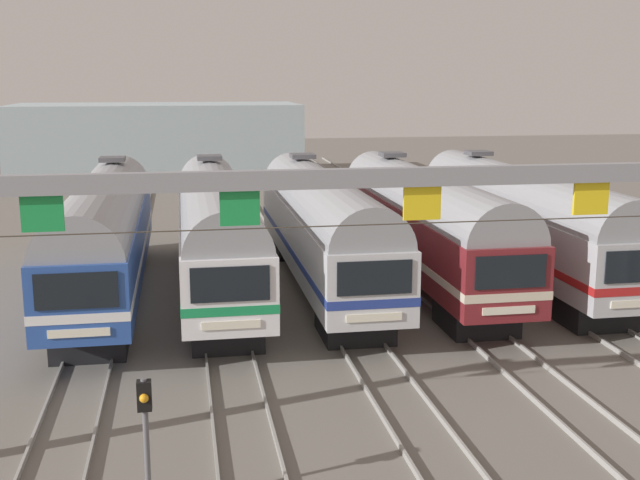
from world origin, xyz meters
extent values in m
plane|color=slate|center=(0.00, 0.00, 0.00)|extent=(160.00, 160.00, 0.00)
cube|color=gray|center=(-9.24, 17.00, 0.07)|extent=(0.07, 70.00, 0.15)
cube|color=gray|center=(-7.80, 17.00, 0.07)|extent=(0.07, 70.00, 0.15)
cube|color=gray|center=(-4.98, 17.00, 0.07)|extent=(0.07, 70.00, 0.15)
cube|color=gray|center=(-3.54, 17.00, 0.07)|extent=(0.07, 70.00, 0.15)
cube|color=gray|center=(-0.72, 17.00, 0.07)|extent=(0.07, 70.00, 0.15)
cube|color=gray|center=(0.72, 17.00, 0.07)|extent=(0.07, 70.00, 0.15)
cube|color=gray|center=(3.54, 17.00, 0.07)|extent=(0.07, 70.00, 0.15)
cube|color=gray|center=(4.98, 17.00, 0.07)|extent=(0.07, 70.00, 0.15)
cube|color=gray|center=(7.80, 17.00, 0.07)|extent=(0.07, 70.00, 0.15)
cube|color=gray|center=(9.24, 17.00, 0.07)|extent=(0.07, 70.00, 0.15)
cube|color=#284C9E|center=(-8.52, 0.00, 2.23)|extent=(2.85, 18.00, 2.35)
cube|color=white|center=(-8.52, 0.00, 1.87)|extent=(2.88, 18.02, 0.28)
cylinder|color=gray|center=(-8.52, 0.00, 3.40)|extent=(2.74, 17.64, 2.74)
cube|color=black|center=(-8.52, -9.02, 2.70)|extent=(2.28, 0.06, 1.03)
cube|color=silver|center=(-8.52, -9.02, 1.47)|extent=(1.71, 0.05, 0.24)
cube|color=black|center=(-8.52, -6.30, 0.53)|extent=(2.28, 2.60, 1.05)
cube|color=black|center=(-8.52, 6.30, 0.53)|extent=(2.28, 2.60, 1.05)
cube|color=#4C4C51|center=(-8.52, 5.04, 4.95)|extent=(1.10, 1.10, 0.20)
cube|color=white|center=(-4.26, 0.00, 2.23)|extent=(2.85, 18.00, 2.35)
cube|color=#198C4C|center=(-4.26, 0.00, 1.87)|extent=(2.88, 18.02, 0.28)
cylinder|color=gray|center=(-4.26, 0.00, 3.40)|extent=(2.74, 17.64, 2.74)
cube|color=black|center=(-4.26, -9.02, 2.70)|extent=(2.28, 0.06, 1.03)
cube|color=silver|center=(-4.26, -9.02, 1.47)|extent=(1.71, 0.05, 0.24)
cube|color=black|center=(-4.26, -6.30, 0.53)|extent=(2.28, 2.60, 1.05)
cube|color=black|center=(-4.26, 6.30, 0.53)|extent=(2.28, 2.60, 1.05)
cube|color=#4C4C51|center=(-4.26, 5.04, 4.95)|extent=(1.10, 1.10, 0.20)
cube|color=silver|center=(0.00, 0.00, 2.23)|extent=(2.85, 18.00, 2.35)
cube|color=navy|center=(0.00, 0.00, 1.87)|extent=(2.88, 18.02, 0.28)
cylinder|color=gray|center=(0.00, 0.00, 3.40)|extent=(2.74, 17.64, 2.74)
cube|color=black|center=(0.00, -9.02, 2.70)|extent=(2.28, 0.06, 1.03)
cube|color=silver|center=(0.00, -9.02, 1.47)|extent=(1.71, 0.05, 0.24)
cube|color=black|center=(0.00, -6.30, 0.53)|extent=(2.28, 2.60, 1.05)
cube|color=black|center=(0.00, 6.30, 0.53)|extent=(2.28, 2.60, 1.05)
cube|color=#4C4C51|center=(0.00, 5.04, 4.95)|extent=(1.10, 1.10, 0.20)
cube|color=maroon|center=(4.26, 0.00, 2.23)|extent=(2.85, 18.00, 2.35)
cube|color=beige|center=(4.26, 0.00, 1.87)|extent=(2.88, 18.02, 0.28)
cylinder|color=gray|center=(4.26, 0.00, 3.40)|extent=(2.74, 17.64, 2.74)
cube|color=black|center=(4.26, -9.02, 2.70)|extent=(2.28, 0.06, 1.03)
cube|color=silver|center=(4.26, -9.02, 1.47)|extent=(1.71, 0.05, 0.24)
cube|color=black|center=(4.26, -6.30, 0.53)|extent=(2.28, 2.60, 1.05)
cube|color=black|center=(4.26, 6.30, 0.53)|extent=(2.28, 2.60, 1.05)
cube|color=#4C4C51|center=(4.26, 5.04, 4.95)|extent=(1.10, 1.10, 0.20)
cube|color=#B2B5BA|center=(8.52, 0.00, 2.23)|extent=(2.85, 18.00, 2.35)
cube|color=#B21E1E|center=(8.52, 0.00, 1.87)|extent=(2.88, 18.02, 0.28)
cylinder|color=gray|center=(8.52, 0.00, 3.40)|extent=(2.74, 17.64, 2.74)
cube|color=black|center=(8.52, -9.02, 2.70)|extent=(2.28, 0.06, 1.03)
cube|color=silver|center=(8.52, -9.02, 1.47)|extent=(1.71, 0.05, 0.24)
cube|color=black|center=(8.52, -6.30, 0.53)|extent=(2.28, 2.60, 1.05)
cube|color=black|center=(8.52, 6.30, 0.53)|extent=(2.28, 2.60, 1.05)
cube|color=#4C4C51|center=(8.52, 5.04, 4.95)|extent=(1.10, 1.10, 0.20)
cube|color=gray|center=(0.00, -13.50, 6.25)|extent=(21.84, 0.32, 0.44)
cube|color=#198C3F|center=(-8.52, -13.50, 5.63)|extent=(0.90, 0.08, 0.80)
cube|color=#198C3F|center=(-4.26, -13.50, 5.63)|extent=(0.90, 0.08, 0.80)
cube|color=yellow|center=(0.00, -13.50, 5.63)|extent=(0.90, 0.08, 0.80)
cube|color=yellow|center=(4.26, -13.50, 5.63)|extent=(0.90, 0.08, 0.80)
cylinder|color=#3F382D|center=(0.00, -13.50, 5.15)|extent=(21.84, 0.03, 0.03)
cylinder|color=#59595E|center=(-6.39, -16.29, 1.40)|extent=(0.12, 0.12, 2.79)
cube|color=black|center=(-6.39, -16.29, 2.44)|extent=(0.28, 0.24, 0.60)
sphere|color=orange|center=(-6.39, -16.43, 2.44)|extent=(0.18, 0.18, 0.18)
cube|color=#9EB2B7|center=(-7.40, 38.22, 3.14)|extent=(23.72, 10.00, 6.27)
camera|label=1|loc=(-5.52, -31.24, 8.53)|focal=44.76mm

